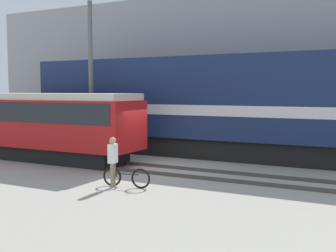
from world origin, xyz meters
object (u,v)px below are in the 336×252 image
object	(u,v)px
bicycle	(126,177)
person	(113,157)
utility_pole_left	(91,79)
freight_locomotive	(213,105)
streetcar	(23,121)

from	to	relation	value
bicycle	person	world-z (taller)	person
bicycle	utility_pole_left	world-z (taller)	utility_pole_left
freight_locomotive	utility_pole_left	distance (m)	6.40
utility_pole_left	freight_locomotive	bearing A→B (deg)	21.95
freight_locomotive	streetcar	world-z (taller)	freight_locomotive
bicycle	utility_pole_left	distance (m)	8.62
person	freight_locomotive	bearing A→B (deg)	86.01
utility_pole_left	person	bearing A→B (deg)	-47.04
person	utility_pole_left	size ratio (longest dim) A/B	0.22
freight_locomotive	bicycle	xyz separation A→B (m)	(-0.15, -7.77, -2.26)
streetcar	bicycle	bearing A→B (deg)	-20.89
bicycle	person	bearing A→B (deg)	-152.50
bicycle	utility_pole_left	bearing A→B (deg)	136.19
person	utility_pole_left	world-z (taller)	utility_pole_left
bicycle	person	xyz separation A→B (m)	(-0.41, -0.21, 0.71)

